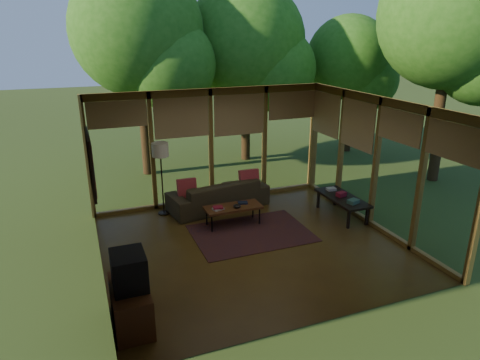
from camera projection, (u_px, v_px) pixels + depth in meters
name	position (u px, v px, depth m)	size (l,w,h in m)	color
floor	(251.00, 245.00, 8.25)	(5.50, 5.50, 0.00)	brown
ceiling	(253.00, 105.00, 7.37)	(5.50, 5.50, 0.00)	silver
wall_left	(94.00, 199.00, 6.87)	(0.04, 5.00, 2.70)	silver
wall_front	(325.00, 237.00, 5.61)	(5.50, 0.04, 2.70)	silver
window_wall_back	(211.00, 147.00, 10.01)	(5.50, 0.12, 2.70)	olive
window_wall_right	(376.00, 163.00, 8.75)	(0.12, 5.00, 2.70)	olive
exterior_lawn	(354.00, 130.00, 18.03)	(40.00, 40.00, 0.00)	#30491B
tree_nw	(137.00, 31.00, 11.23)	(3.49, 3.49, 5.68)	#342613
tree_ne	(245.00, 42.00, 12.77)	(3.58, 3.58, 5.40)	#342613
tree_se	(453.00, 15.00, 10.46)	(3.66, 3.66, 6.14)	#342613
tree_far	(349.00, 59.00, 13.79)	(2.72, 2.72, 4.45)	#342613
rug	(251.00, 233.00, 8.73)	(2.34, 1.66, 0.01)	maroon
sofa	(218.00, 194.00, 9.90)	(2.30, 0.90, 0.67)	#3D331E
pillow_left	(187.00, 189.00, 9.52)	(0.42, 0.14, 0.42)	maroon
pillow_right	(249.00, 180.00, 10.02)	(0.46, 0.15, 0.46)	maroon
ct_book_lower	(218.00, 209.00, 8.82)	(0.21, 0.16, 0.03)	#B5AFA4
ct_book_upper	(218.00, 207.00, 8.81)	(0.20, 0.15, 0.03)	maroon
ct_book_side	(243.00, 203.00, 9.13)	(0.20, 0.15, 0.03)	black
ct_bowl	(237.00, 206.00, 8.90)	(0.16, 0.16, 0.07)	black
media_cabinet	(131.00, 305.00, 5.93)	(0.50, 1.00, 0.60)	#592F18
television	(129.00, 270.00, 5.76)	(0.45, 0.55, 0.50)	black
console_book_a	(353.00, 201.00, 9.05)	(0.23, 0.17, 0.08)	#376154
console_book_b	(341.00, 194.00, 9.44)	(0.20, 0.15, 0.09)	maroon
console_book_c	(331.00, 189.00, 9.80)	(0.20, 0.15, 0.06)	#B5AFA4
floor_lamp	(160.00, 154.00, 9.22)	(0.36, 0.36, 1.65)	black
coffee_table	(233.00, 208.00, 8.99)	(1.20, 0.50, 0.43)	#592F18
side_console	(342.00, 199.00, 9.43)	(0.60, 1.40, 0.46)	black
wall_painting	(91.00, 163.00, 8.05)	(0.06, 1.35, 1.15)	black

